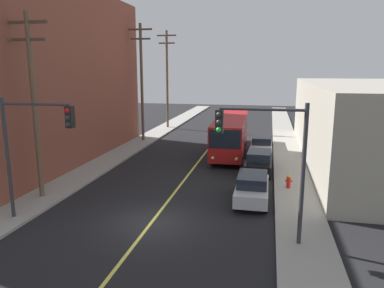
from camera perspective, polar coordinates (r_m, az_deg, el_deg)
ground_plane at (r=18.66m, az=-6.32°, el=-12.04°), size 120.00×120.00×0.00m
sidewalk_left at (r=30.04m, az=-13.56°, el=-2.91°), size 2.50×90.00×0.15m
sidewalk_right at (r=27.27m, az=15.25°, el=-4.49°), size 2.50×90.00×0.15m
lane_stripe_center at (r=32.53m, az=1.92°, el=-1.59°), size 0.16×60.00×0.01m
building_left_brick at (r=32.07m, az=-24.69°, el=9.51°), size 10.00×23.82×13.68m
building_right_warehouse at (r=32.89m, az=27.77°, el=2.83°), size 12.00×26.14×6.35m
city_bus at (r=33.03m, az=6.07°, el=1.76°), size 2.89×12.21×3.20m
parked_car_silver at (r=21.24m, az=9.35°, el=-6.69°), size 1.83×4.40×1.62m
parked_car_black at (r=27.07m, az=10.38°, el=-2.70°), size 1.95×4.46×1.62m
parked_car_white at (r=32.88m, az=10.72°, el=-0.15°), size 1.90×4.44×1.62m
utility_pole_near at (r=22.34m, az=-23.41°, el=6.51°), size 2.40×0.28×10.36m
utility_pole_mid at (r=37.87m, az=-7.85°, el=10.15°), size 2.40×0.28×11.68m
utility_pole_far at (r=46.14m, az=-3.90°, el=10.58°), size 2.40×0.28×11.82m
traffic_signal_left_corner at (r=18.91m, az=-23.43°, el=1.03°), size 3.75×0.48×6.00m
traffic_signal_right_corner at (r=15.46m, az=11.44°, el=-0.43°), size 3.75×0.48×6.00m
fire_hydrant at (r=23.73m, az=14.80°, el=-5.61°), size 0.44×0.26×0.84m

